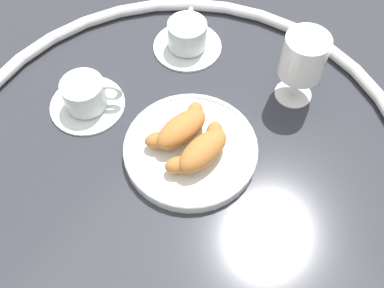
% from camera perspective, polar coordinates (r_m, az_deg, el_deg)
% --- Properties ---
extents(ground_plane, '(2.20, 2.20, 0.00)m').
position_cam_1_polar(ground_plane, '(0.76, -1.51, -2.64)').
color(ground_plane, '#2D3038').
extents(table_chrome_rim, '(0.79, 0.79, 0.02)m').
position_cam_1_polar(table_chrome_rim, '(0.75, -1.53, -2.18)').
color(table_chrome_rim, silver).
rests_on(table_chrome_rim, ground_plane).
extents(pastry_plate, '(0.23, 0.23, 0.02)m').
position_cam_1_polar(pastry_plate, '(0.76, 0.00, -0.74)').
color(pastry_plate, silver).
rests_on(pastry_plate, ground_plane).
extents(croissant_large, '(0.14, 0.07, 0.04)m').
position_cam_1_polar(croissant_large, '(0.72, 1.20, -0.79)').
color(croissant_large, '#AD6B33').
rests_on(croissant_large, pastry_plate).
extents(croissant_small, '(0.13, 0.08, 0.04)m').
position_cam_1_polar(croissant_small, '(0.75, -1.50, 2.00)').
color(croissant_small, '#AD6B33').
rests_on(croissant_small, pastry_plate).
extents(coffee_cup_near, '(0.14, 0.14, 0.06)m').
position_cam_1_polar(coffee_cup_near, '(0.91, -0.59, 13.35)').
color(coffee_cup_near, silver).
rests_on(coffee_cup_near, ground_plane).
extents(coffee_cup_far, '(0.14, 0.14, 0.06)m').
position_cam_1_polar(coffee_cup_far, '(0.83, -13.07, 6.01)').
color(coffee_cup_far, silver).
rests_on(coffee_cup_far, ground_plane).
extents(juice_glass_left, '(0.08, 0.08, 0.14)m').
position_cam_1_polar(juice_glass_left, '(0.80, 13.84, 10.32)').
color(juice_glass_left, white).
rests_on(juice_glass_left, ground_plane).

